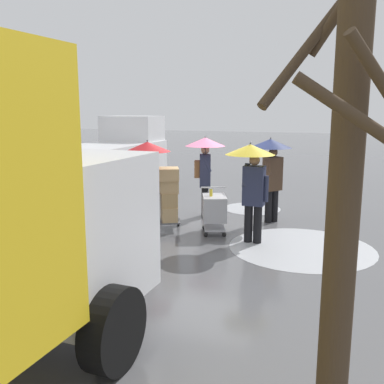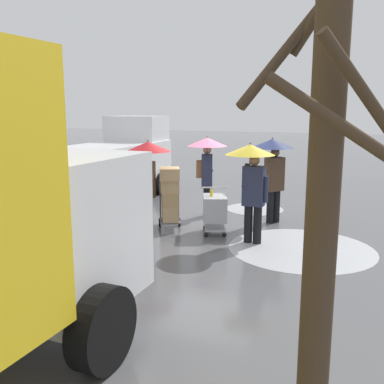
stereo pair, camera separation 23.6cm
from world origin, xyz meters
name	(u,v)px [view 1 (the left image)]	position (x,y,z in m)	size (l,w,h in m)	color
ground_plane	(212,223)	(0.00, 0.00, 0.00)	(90.00, 90.00, 0.00)	#5B5B5E
slush_patch_near_cluster	(252,208)	(-0.53, -2.00, 0.00)	(1.64, 1.64, 0.01)	#ADAFB5
slush_patch_under_van	(301,248)	(-2.34, 1.19, 0.00)	(2.98, 2.98, 0.01)	#ADAFB5
cargo_van_parked_right	(109,163)	(3.94, -1.59, 1.18)	(2.33, 5.40, 2.60)	white
shopping_cart_vendor	(214,209)	(-0.31, 0.81, 0.57)	(0.82, 0.97, 1.04)	#B2B2B7
hand_dolly_boxes	(169,195)	(0.78, 0.90, 0.85)	(0.77, 0.85, 1.48)	#515156
pedestrian_pink_side	(146,166)	(1.15, 1.34, 1.57)	(1.04, 1.04, 2.15)	black
pedestrian_black_side	(271,160)	(-1.31, -0.65, 1.58)	(1.04, 1.04, 2.15)	black
pedestrian_white_side	(205,158)	(0.41, -0.58, 1.57)	(1.04, 1.04, 2.15)	black
pedestrian_far_side	(252,169)	(-1.26, 1.19, 1.58)	(1.04, 1.04, 2.15)	black
bare_tree_near	(343,206)	(-3.27, 6.83, 2.14)	(1.23, 1.24, 4.33)	#423323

